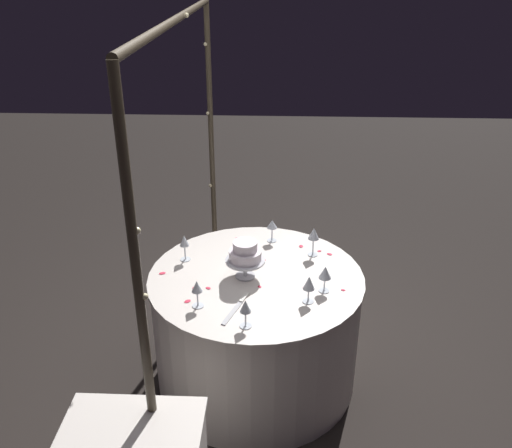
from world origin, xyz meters
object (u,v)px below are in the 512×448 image
object	(u,v)px
wine_glass_0	(245,308)
wine_glass_1	(314,235)
main_table	(256,328)
wine_glass_3	(272,225)
decorative_arch	(186,162)
cake_knife	(237,306)
tiered_cake	(245,254)
wine_glass_5	(197,288)
wine_glass_4	(309,284)
wine_glass_6	(325,273)
wine_glass_2	(184,242)

from	to	relation	value
wine_glass_0	wine_glass_1	world-z (taller)	wine_glass_1
main_table	wine_glass_3	size ratio (longest dim) A/B	8.46
wine_glass_0	main_table	bearing A→B (deg)	-3.75
decorative_arch	cake_knife	world-z (taller)	decorative_arch
main_table	wine_glass_1	xyz separation A→B (m)	(0.25, -0.33, 0.50)
tiered_cake	wine_glass_5	bearing A→B (deg)	142.66
wine_glass_4	wine_glass_5	world-z (taller)	wine_glass_4
wine_glass_4	wine_glass_5	xyz separation A→B (m)	(-0.06, 0.56, 0.00)
decorative_arch	main_table	size ratio (longest dim) A/B	1.77
wine_glass_3	cake_knife	size ratio (longest dim) A/B	0.50
decorative_arch	wine_glass_5	distance (m)	0.64
decorative_arch	wine_glass_5	xyz separation A→B (m)	(-0.31, -0.07, -0.55)
wine_glass_1	wine_glass_5	world-z (taller)	wine_glass_1
main_table	wine_glass_0	xyz separation A→B (m)	(-0.46, 0.03, 0.47)
tiered_cake	cake_knife	world-z (taller)	tiered_cake
wine_glass_0	wine_glass_5	bearing A→B (deg)	58.20
wine_glass_4	wine_glass_6	distance (m)	0.14
tiered_cake	wine_glass_6	size ratio (longest dim) A/B	1.46
tiered_cake	wine_glass_4	size ratio (longest dim) A/B	1.45
decorative_arch	main_table	world-z (taller)	decorative_arch
wine_glass_3	decorative_arch	bearing A→B (deg)	133.35
wine_glass_1	wine_glass_4	xyz separation A→B (m)	(-0.49, 0.05, -0.03)
wine_glass_0	wine_glass_6	distance (m)	0.51
wine_glass_4	wine_glass_5	size ratio (longest dim) A/B	1.01
wine_glass_5	cake_knife	xyz separation A→B (m)	(0.00, -0.20, -0.11)
wine_glass_0	cake_knife	world-z (taller)	wine_glass_0
main_table	wine_glass_5	size ratio (longest dim) A/B	8.06
decorative_arch	wine_glass_6	distance (m)	0.92
wine_glass_5	tiered_cake	bearing A→B (deg)	-37.34
wine_glass_6	wine_glass_4	bearing A→B (deg)	139.27
wine_glass_4	cake_knife	xyz separation A→B (m)	(-0.06, 0.36, -0.10)
decorative_arch	wine_glass_6	xyz separation A→B (m)	(-0.14, -0.73, -0.55)
tiered_cake	wine_glass_1	xyz separation A→B (m)	(0.26, -0.39, -0.01)
wine_glass_2	wine_glass_4	world-z (taller)	wine_glass_2
wine_glass_3	wine_glass_4	xyz separation A→B (m)	(-0.66, -0.20, 0.00)
wine_glass_2	wine_glass_3	distance (m)	0.56
tiered_cake	wine_glass_4	distance (m)	0.41
main_table	wine_glass_1	size ratio (longest dim) A/B	6.70
decorative_arch	wine_glass_5	size ratio (longest dim) A/B	14.28
decorative_arch	main_table	distance (m)	1.09
main_table	wine_glass_3	bearing A→B (deg)	-11.16
decorative_arch	wine_glass_0	xyz separation A→B (m)	(-0.46, -0.33, -0.56)
wine_glass_1	cake_knife	bearing A→B (deg)	143.37
decorative_arch	main_table	xyz separation A→B (m)	(-0.00, -0.36, -1.02)
wine_glass_6	wine_glass_3	bearing A→B (deg)	27.42
wine_glass_4	tiered_cake	bearing A→B (deg)	55.84
wine_glass_3	wine_glass_0	bearing A→B (deg)	172.71
main_table	wine_glass_5	distance (m)	0.63
wine_glass_0	wine_glass_2	xyz separation A→B (m)	(0.62, 0.39, 0.01)
wine_glass_0	wine_glass_6	xyz separation A→B (m)	(0.32, -0.40, 0.00)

